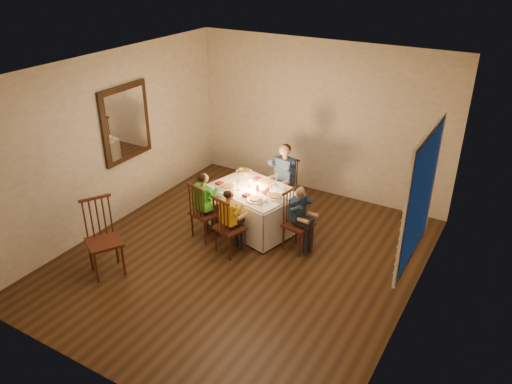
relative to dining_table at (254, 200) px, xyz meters
The scene contains 26 objects.
ground 0.98m from the dining_table, 70.42° to the right, with size 5.00×5.00×0.00m, color black.
wall_left 2.28m from the dining_table, 157.43° to the right, with size 0.02×5.00×2.60m, color beige.
wall_right 2.79m from the dining_table, 17.78° to the right, with size 0.02×5.00×2.60m, color beige.
wall_back 1.90m from the dining_table, 80.24° to the left, with size 4.50×0.02×2.60m, color beige.
ceiling 2.30m from the dining_table, 70.42° to the right, with size 5.00×5.00×0.00m, color white.
dining_table is the anchor object (origin of this frame).
chair_adult 0.85m from the dining_table, 77.92° to the left, with size 0.37×0.35×0.90m, color #3B1510, non-canonical shape.
chair_near_left 0.89m from the dining_table, 127.93° to the right, with size 0.37×0.35×0.90m, color #3B1510, non-canonical shape.
chair_near_right 0.90m from the dining_table, 84.68° to the right, with size 0.37×0.35×0.90m, color #3B1510, non-canonical shape.
chair_end 0.99m from the dining_table, 13.30° to the right, with size 0.37×0.35×0.90m, color #3B1510, non-canonical shape.
chair_extra 2.30m from the dining_table, 118.52° to the right, with size 0.43×0.41×1.05m, color #3B1510, non-canonical shape.
adult 0.85m from the dining_table, 77.92° to the left, with size 0.40×0.37×1.15m, color navy, non-canonical shape.
child_green 0.89m from the dining_table, 127.93° to the right, with size 0.34×0.31×1.04m, color green, non-canonical shape.
child_yellow 0.90m from the dining_table, 84.68° to the right, with size 0.30×0.28×0.98m, color yellow, non-canonical shape.
child_teal 0.99m from the dining_table, 13.30° to the right, with size 0.31×0.29×1.00m, color #1B2F44, non-canonical shape.
setting_adult 0.33m from the dining_table, 75.45° to the left, with size 0.26×0.26×0.02m, color white.
setting_green 0.44m from the dining_table, 154.37° to the right, with size 0.26×0.26×0.02m, color white.
setting_yellow 0.42m from the dining_table, 54.41° to the right, with size 0.26×0.26×0.02m, color white.
setting_teal 0.46m from the dining_table, 11.72° to the right, with size 0.26×0.26×0.02m, color white.
candle_left 0.25m from the dining_table, 166.27° to the left, with size 0.06×0.06×0.10m, color white.
candle_right 0.25m from the dining_table, 13.73° to the right, with size 0.06×0.06×0.10m, color white.
squash 0.64m from the dining_table, 139.95° to the left, with size 0.09×0.09×0.09m, color #F1F13F.
orange_fruit 0.33m from the dining_table, ahead, with size 0.08×0.08×0.08m, color #DC5312.
serving_bowl 0.59m from the dining_table, 136.44° to the left, with size 0.23×0.23×0.06m, color white.
wall_mirror 2.24m from the dining_table, 165.05° to the right, with size 0.06×0.95×1.15m.
window_blinds 2.79m from the dining_table, 15.98° to the right, with size 0.07×1.34×1.54m.
Camera 1 is at (3.10, -4.88, 3.95)m, focal length 35.00 mm.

